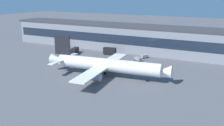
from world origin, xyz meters
TOP-DOWN VIEW (x-y plane):
  - ground_plane at (0.00, 0.00)m, footprint 600.00×600.00m
  - terminal_building at (0.00, 52.05)m, footprint 176.31×19.14m
  - airliner at (6.19, 0.51)m, footprint 53.79×46.00m
  - follow_me_car at (8.46, 30.67)m, footprint 4.73×3.99m
  - catering_truck at (-11.07, 35.93)m, footprint 7.46×3.43m
  - fuel_truck at (-30.03, 28.54)m, footprint 5.40×8.85m
  - baggage_tug at (9.46, 37.96)m, footprint 3.65×4.11m
  - stair_truck at (-45.17, 37.42)m, footprint 5.51×6.24m

SIDE VIEW (x-z plane):
  - ground_plane at x=0.00m, z-range 0.00..0.00m
  - baggage_tug at x=9.46m, z-range 0.16..2.01m
  - follow_me_car at x=8.46m, z-range 0.17..2.02m
  - fuel_truck at x=-30.03m, z-range 0.21..3.56m
  - stair_truck at x=-45.17m, z-range 0.20..3.75m
  - catering_truck at x=-11.07m, z-range 0.22..4.37m
  - airliner at x=6.19m, z-range -3.10..13.24m
  - terminal_building at x=0.00m, z-range 0.02..15.75m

